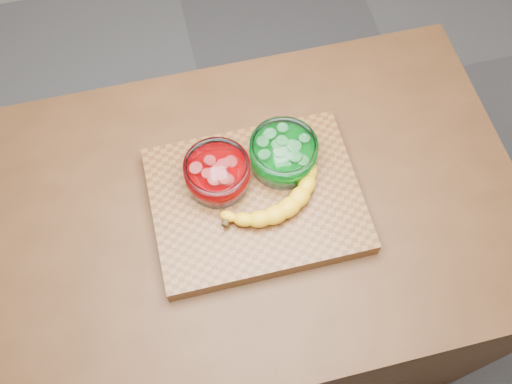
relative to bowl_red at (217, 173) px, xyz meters
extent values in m
plane|color=#595A5E|center=(0.07, -0.06, -0.97)|extent=(3.50, 3.50, 0.00)
cube|color=#482A15|center=(0.07, -0.06, -0.52)|extent=(1.20, 0.80, 0.90)
cube|color=brown|center=(0.07, -0.06, -0.05)|extent=(0.45, 0.35, 0.04)
cylinder|color=white|center=(0.00, 0.00, 0.00)|extent=(0.14, 0.14, 0.07)
cylinder|color=#D00003|center=(0.00, 0.00, -0.01)|extent=(0.12, 0.12, 0.04)
cylinder|color=#FF5051|center=(0.00, 0.00, 0.02)|extent=(0.11, 0.11, 0.02)
cylinder|color=white|center=(0.15, 0.01, 0.00)|extent=(0.15, 0.15, 0.07)
cylinder|color=#018817|center=(0.15, 0.01, -0.01)|extent=(0.13, 0.13, 0.04)
cylinder|color=#63D36A|center=(0.15, 0.01, 0.02)|extent=(0.12, 0.12, 0.02)
camera|label=1|loc=(-0.06, -0.59, 1.07)|focal=40.00mm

